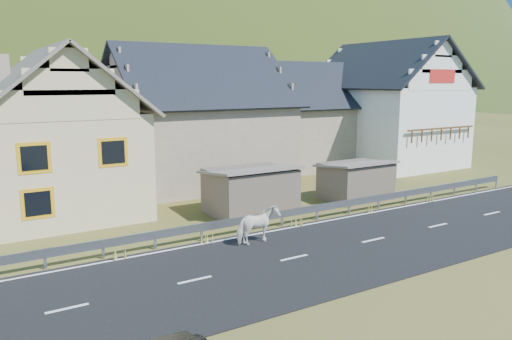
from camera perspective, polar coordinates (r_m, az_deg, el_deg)
ground at (r=21.22m, az=13.24°, el=-7.90°), size 160.00×160.00×0.00m
road at (r=21.22m, az=13.24°, el=-7.85°), size 60.00×7.00×0.04m
lane_markings at (r=21.21m, az=13.24°, el=-7.78°), size 60.00×6.60×0.01m
guardrail at (r=23.70m, az=7.03°, el=-4.38°), size 28.10×0.09×0.75m
shed_left at (r=24.72m, az=-0.66°, el=-2.42°), size 4.30×3.30×2.40m
shed_right at (r=28.19m, az=11.29°, el=-1.26°), size 3.80×2.90×2.20m
house_cream at (r=26.67m, az=-22.07°, el=4.85°), size 7.80×9.80×8.30m
house_stone_a at (r=32.19m, az=-6.96°, el=6.78°), size 10.80×9.80×8.90m
house_stone_b at (r=39.06m, az=5.34°, el=6.80°), size 9.80×8.80×8.10m
house_white at (r=40.75m, az=14.78°, el=7.82°), size 8.80×10.80×9.70m
mountain at (r=196.98m, az=-25.55°, el=1.41°), size 440.00×280.00×260.00m
horse at (r=20.05m, az=0.21°, el=-6.33°), size 0.98×1.84×1.50m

